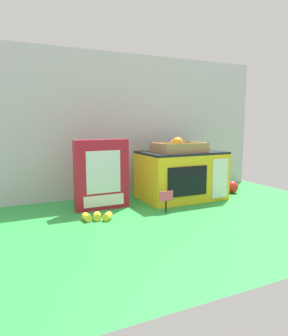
{
  "coord_description": "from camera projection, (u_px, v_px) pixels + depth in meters",
  "views": [
    {
      "loc": [
        -0.75,
        -1.39,
        0.41
      ],
      "look_at": [
        -0.07,
        0.03,
        0.18
      ],
      "focal_mm": 33.59,
      "sensor_mm": 36.0,
      "label": 1
    }
  ],
  "objects": [
    {
      "name": "loose_toy_apple",
      "position": [
        232.0,
        187.0,
        1.85
      ],
      "size": [
        0.07,
        0.07,
        0.07
      ],
      "primitive_type": "sphere",
      "color": "red",
      "rests_on": "ground"
    },
    {
      "name": "loose_toy_banana",
      "position": [
        97.0,
        217.0,
        1.34
      ],
      "size": [
        0.13,
        0.08,
        0.03
      ],
      "color": "yellow",
      "rests_on": "ground"
    },
    {
      "name": "cookie_set_box",
      "position": [
        102.0,
        175.0,
        1.49
      ],
      "size": [
        0.26,
        0.06,
        0.33
      ],
      "color": "#B2192D",
      "rests_on": "ground"
    },
    {
      "name": "food_groups_crate",
      "position": [
        179.0,
        148.0,
        1.64
      ],
      "size": [
        0.26,
        0.19,
        0.08
      ],
      "color": "#A37F51",
      "rests_on": "toy_microwave"
    },
    {
      "name": "ground_plane",
      "position": [
        158.0,
        203.0,
        1.62
      ],
      "size": [
        1.7,
        1.7,
        0.0
      ],
      "primitive_type": "plane",
      "color": "green",
      "rests_on": "ground"
    },
    {
      "name": "display_back_panel",
      "position": [
        136.0,
        126.0,
        1.81
      ],
      "size": [
        1.61,
        0.03,
        0.79
      ],
      "primitive_type": "cube",
      "color": "#B7BABF",
      "rests_on": "ground"
    },
    {
      "name": "toy_microwave",
      "position": [
        181.0,
        175.0,
        1.71
      ],
      "size": [
        0.44,
        0.29,
        0.26
      ],
      "color": "yellow",
      "rests_on": "ground"
    },
    {
      "name": "price_sign",
      "position": [
        166.0,
        198.0,
        1.45
      ],
      "size": [
        0.07,
        0.01,
        0.1
      ],
      "color": "black",
      "rests_on": "ground"
    }
  ]
}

